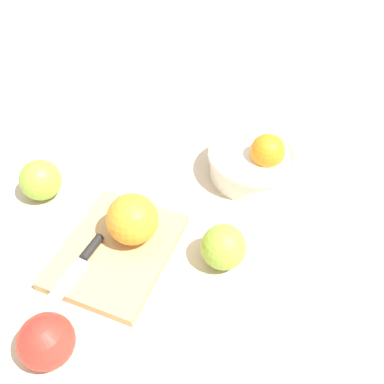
# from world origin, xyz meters

# --- Properties ---
(ground_plane) EXTENTS (2.40, 2.40, 0.00)m
(ground_plane) POSITION_xyz_m (0.00, 0.00, 0.00)
(ground_plane) COLOR beige
(bowl) EXTENTS (0.17, 0.17, 0.09)m
(bowl) POSITION_xyz_m (-0.19, 0.08, 0.03)
(bowl) COLOR white
(bowl) RESTS_ON ground_plane
(cutting_board) EXTENTS (0.23, 0.19, 0.02)m
(cutting_board) POSITION_xyz_m (0.08, -0.01, 0.01)
(cutting_board) COLOR tan
(cutting_board) RESTS_ON ground_plane
(orange_on_board) EXTENTS (0.08, 0.08, 0.08)m
(orange_on_board) POSITION_xyz_m (0.05, -0.00, 0.06)
(orange_on_board) COLOR orange
(orange_on_board) RESTS_ON cutting_board
(knife) EXTENTS (0.16, 0.04, 0.01)m
(knife) POSITION_xyz_m (0.14, -0.03, 0.02)
(knife) COLOR silver
(knife) RESTS_ON cutting_board
(apple_front_right) EXTENTS (0.07, 0.07, 0.07)m
(apple_front_right) POSITION_xyz_m (0.05, -0.20, 0.04)
(apple_front_right) COLOR #8EB738
(apple_front_right) RESTS_ON ground_plane
(apple_mid_right) EXTENTS (0.07, 0.07, 0.07)m
(apple_mid_right) POSITION_xyz_m (0.25, 0.02, 0.04)
(apple_mid_right) COLOR red
(apple_mid_right) RESTS_ON ground_plane
(apple_back_center) EXTENTS (0.07, 0.07, 0.07)m
(apple_back_center) POSITION_xyz_m (0.01, 0.13, 0.03)
(apple_back_center) COLOR #8EB738
(apple_back_center) RESTS_ON ground_plane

